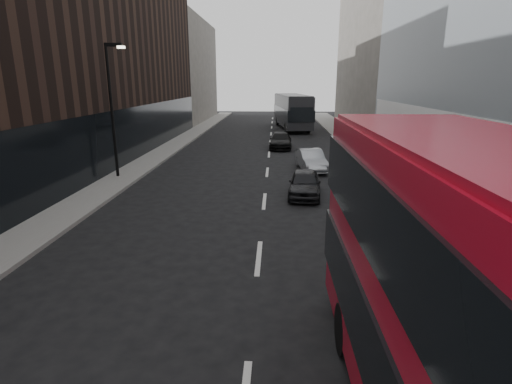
# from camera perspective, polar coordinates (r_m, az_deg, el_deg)

# --- Properties ---
(sidewalk_right) EXTENTS (3.00, 80.00, 0.15)m
(sidewalk_right) POSITION_cam_1_polar(r_m,az_deg,el_deg) (29.61, 16.55, 4.84)
(sidewalk_right) COLOR slate
(sidewalk_right) RESTS_ON ground
(sidewalk_left) EXTENTS (2.00, 80.00, 0.15)m
(sidewalk_left) POSITION_cam_1_polar(r_m,az_deg,el_deg) (29.99, -13.70, 5.17)
(sidewalk_left) COLOR slate
(sidewalk_left) RESTS_ON ground
(building_victorian) EXTENTS (6.50, 24.00, 21.00)m
(building_victorian) POSITION_cam_1_polar(r_m,az_deg,el_deg) (48.74, 16.77, 20.12)
(building_victorian) COLOR #5F5C54
(building_victorian) RESTS_ON ground
(building_left_mid) EXTENTS (5.00, 24.00, 14.00)m
(building_left_mid) POSITION_cam_1_polar(r_m,az_deg,el_deg) (35.42, -17.82, 17.68)
(building_left_mid) COLOR black
(building_left_mid) RESTS_ON ground
(building_left_far) EXTENTS (5.00, 20.00, 13.00)m
(building_left_far) POSITION_cam_1_polar(r_m,az_deg,el_deg) (56.59, -9.82, 16.60)
(building_left_far) COLOR #5F5C54
(building_left_far) RESTS_ON ground
(street_lamp) EXTENTS (1.06, 0.22, 7.00)m
(street_lamp) POSITION_cam_1_polar(r_m,az_deg,el_deg) (23.02, -19.82, 12.00)
(street_lamp) COLOR black
(street_lamp) RESTS_ON sidewalk_left
(grey_bus) EXTENTS (4.16, 11.99, 3.80)m
(grey_bus) POSITION_cam_1_polar(r_m,az_deg,el_deg) (46.32, 5.18, 11.51)
(grey_bus) COLOR black
(grey_bus) RESTS_ON ground
(car_a) EXTENTS (1.79, 3.74, 1.23)m
(car_a) POSITION_cam_1_polar(r_m,az_deg,el_deg) (18.93, 6.99, 1.26)
(car_a) COLOR black
(car_a) RESTS_ON ground
(car_b) EXTENTS (1.84, 4.01, 1.27)m
(car_b) POSITION_cam_1_polar(r_m,az_deg,el_deg) (24.52, 7.84, 4.56)
(car_b) COLOR #95989D
(car_b) RESTS_ON ground
(car_c) EXTENTS (1.84, 4.34, 1.25)m
(car_c) POSITION_cam_1_polar(r_m,az_deg,el_deg) (32.60, 3.54, 7.36)
(car_c) COLOR black
(car_c) RESTS_ON ground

